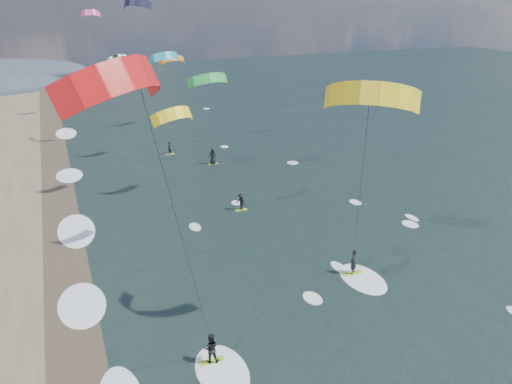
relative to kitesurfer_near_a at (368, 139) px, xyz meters
name	(u,v)px	position (x,y,z in m)	size (l,w,h in m)	color
wet_sand_strip	(76,359)	(-14.80, 3.16, -11.10)	(3.00, 240.00, 0.00)	#382D23
kitesurfer_near_a	(368,139)	(0.00, 0.00, 0.00)	(7.92, 9.42, 14.65)	#90C222
kitesurfer_near_b	(173,206)	(-10.65, -4.03, -0.18)	(7.01, 9.11, 16.62)	#90C222
far_kitesurfers	(215,171)	(0.34, 26.35, -10.27)	(4.76, 19.43, 1.82)	#90C222
bg_kite_field	(150,52)	(-3.20, 37.99, 0.53)	(12.63, 53.80, 9.80)	yellow
shoreline_surf	(91,305)	(-13.60, 7.91, -11.11)	(2.40, 79.40, 0.11)	white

